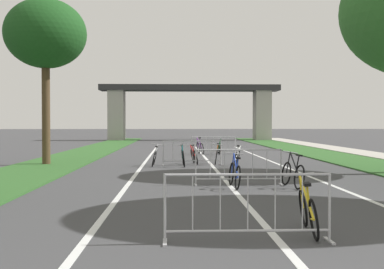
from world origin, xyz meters
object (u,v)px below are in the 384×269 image
bicycle_blue_1 (235,174)px  bicycle_green_5 (219,148)px  tree_left_pine_near (45,35)px  bicycle_teal_4 (183,157)px  crowd_barrier_nearest (248,208)px  bicycle_silver_0 (155,157)px  crowd_barrier_second (239,167)px  bicycle_white_2 (237,157)px  bicycle_black_3 (293,174)px  bicycle_orange_9 (216,155)px  crowd_barrier_third (192,153)px  bicycle_red_8 (194,156)px  bicycle_purple_7 (200,148)px  crowd_barrier_fourth (214,146)px  bicycle_yellow_6 (308,211)px

bicycle_blue_1 → bicycle_green_5: 14.84m
tree_left_pine_near → bicycle_teal_4: bearing=-7.8°
crowd_barrier_nearest → bicycle_silver_0: crowd_barrier_nearest is taller
crowd_barrier_second → bicycle_blue_1: 0.62m
bicycle_blue_1 → bicycle_white_2: size_ratio=1.04×
bicycle_black_3 → bicycle_blue_1: bearing=171.9°
bicycle_blue_1 → bicycle_orange_9: (0.16, 7.98, 0.00)m
crowd_barrier_third → bicycle_red_8: 0.53m
tree_left_pine_near → bicycle_green_5: tree_left_pine_near is taller
bicycle_teal_4 → bicycle_red_8: 1.17m
crowd_barrier_nearest → bicycle_white_2: size_ratio=1.53×
crowd_barrier_nearest → bicycle_white_2: crowd_barrier_nearest is taller
bicycle_purple_7 → crowd_barrier_third: bearing=-105.3°
crowd_barrier_fourth → bicycle_teal_4: 7.75m
bicycle_red_8 → bicycle_orange_9: size_ratio=0.92×
bicycle_blue_1 → bicycle_purple_7: (-0.20, 14.96, 0.01)m
tree_left_pine_near → bicycle_purple_7: tree_left_pine_near is taller
bicycle_yellow_6 → bicycle_blue_1: bearing=100.9°
crowd_barrier_third → bicycle_green_5: crowd_barrier_third is taller
bicycle_black_3 → crowd_barrier_second: bearing=150.4°
bicycle_blue_1 → bicycle_black_3: bearing=-3.0°
bicycle_blue_1 → bicycle_green_5: (0.90, 14.82, -0.02)m
bicycle_black_3 → tree_left_pine_near: bearing=131.0°
crowd_barrier_third → crowd_barrier_fourth: (1.47, 6.94, 0.00)m
crowd_barrier_fourth → bicycle_white_2: bearing=-87.0°
crowd_barrier_fourth → bicycle_black_3: crowd_barrier_fourth is taller
crowd_barrier_nearest → bicycle_silver_0: (-1.94, 13.45, -0.16)m
bicycle_white_2 → bicycle_black_3: bicycle_black_3 is taller
crowd_barrier_third → bicycle_black_3: size_ratio=1.53×
bicycle_teal_4 → bicycle_purple_7: (1.13, 8.02, 0.00)m
bicycle_purple_7 → bicycle_red_8: bearing=-104.9°
crowd_barrier_nearest → bicycle_teal_4: 13.34m
bicycle_silver_0 → bicycle_black_3: size_ratio=0.98×
tree_left_pine_near → crowd_barrier_third: tree_left_pine_near is taller
crowd_barrier_second → crowd_barrier_third: bearing=99.0°
bicycle_purple_7 → bicycle_black_3: bearing=-92.8°
bicycle_orange_9 → bicycle_blue_1: bearing=94.1°
bicycle_teal_4 → crowd_barrier_second: bearing=102.1°
tree_left_pine_near → bicycle_white_2: 9.71m
tree_left_pine_near → bicycle_green_5: bearing=41.1°
crowd_barrier_nearest → bicycle_green_5: bearing=86.0°
crowd_barrier_second → bicycle_black_3: crowd_barrier_second is taller
tree_left_pine_near → bicycle_yellow_6: 16.43m
tree_left_pine_near → bicycle_black_3: size_ratio=4.24×
crowd_barrier_nearest → crowd_barrier_third: (-0.35, 13.89, 0.00)m
bicycle_black_3 → bicycle_red_8: 8.38m
bicycle_purple_7 → bicycle_green_5: bearing=-17.3°
bicycle_blue_1 → bicycle_white_2: bearing=79.7°
crowd_barrier_third → bicycle_yellow_6: size_ratio=1.51×
bicycle_blue_1 → bicycle_yellow_6: bearing=-87.7°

